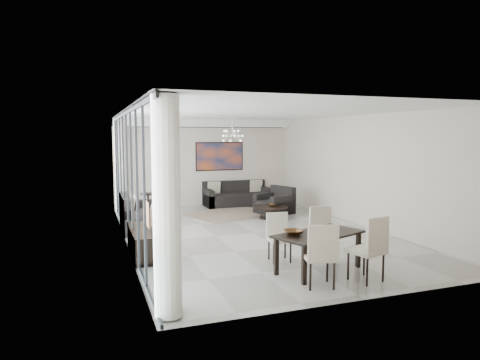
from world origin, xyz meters
name	(u,v)px	position (x,y,z in m)	size (l,w,h in m)	color
room_shell	(271,173)	(0.46, 0.00, 1.45)	(6.00, 9.00, 2.90)	#A8A39B
window_wall	(131,177)	(-2.86, 0.00, 1.47)	(0.37, 8.95, 2.90)	silver
soffit	(206,123)	(0.00, 4.30, 2.77)	(5.98, 0.40, 0.26)	white
painting	(220,156)	(0.50, 4.47, 1.65)	(1.68, 0.04, 0.98)	#C64D1B
chandelier	(232,136)	(0.30, 2.50, 2.35)	(0.66, 0.66, 0.71)	silver
rug	(229,214)	(0.23, 2.60, 0.01)	(2.41, 1.85, 0.01)	black
coffee_table	(271,212)	(1.16, 1.58, 0.19)	(0.96, 0.96, 0.34)	black
bowl_coffee	(272,205)	(1.20, 1.59, 0.37)	(0.24, 0.24, 0.07)	brown
sofa_main	(237,197)	(0.99, 4.07, 0.27)	(2.23, 0.91, 0.81)	black
loveseat	(140,218)	(-2.55, 1.32, 0.30)	(0.99, 1.76, 0.88)	black
armchair	(275,204)	(1.59, 2.25, 0.28)	(1.17, 1.20, 0.81)	black
side_table	(148,199)	(-2.05, 3.57, 0.42)	(0.45, 0.45, 0.62)	black
tv_console	(143,242)	(-2.76, -1.07, 0.26)	(0.47, 1.67, 0.52)	black
television	(151,215)	(-2.60, -1.11, 0.80)	(0.95, 0.12, 0.55)	gray
dining_table	(319,238)	(0.02, -3.10, 0.59)	(1.80, 1.31, 0.67)	black
dining_chair_sw	(321,251)	(-0.38, -3.87, 0.59)	(0.58, 0.58, 1.02)	beige
dining_chair_se	(372,245)	(0.51, -3.91, 0.62)	(0.60, 0.60, 1.08)	beige
dining_chair_nw	(278,233)	(-0.37, -2.26, 0.52)	(0.46, 0.46, 0.90)	beige
dining_chair_ne	(323,228)	(0.51, -2.38, 0.57)	(0.48, 0.48, 0.99)	beige
bowl_dining	(293,232)	(-0.45, -3.05, 0.71)	(0.33, 0.33, 0.08)	brown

